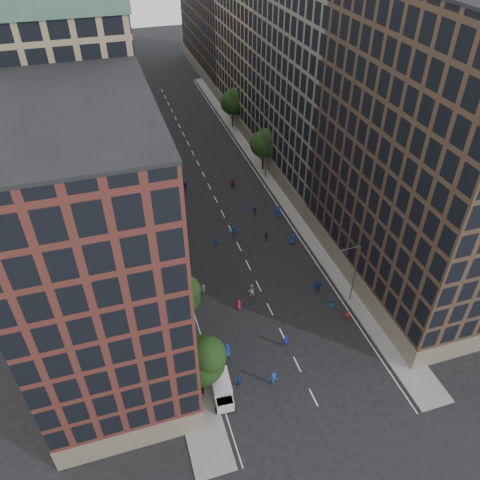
{
  "coord_description": "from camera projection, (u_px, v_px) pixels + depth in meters",
  "views": [
    {
      "loc": [
        -16.12,
        -25.32,
        44.01
      ],
      "look_at": [
        -0.15,
        26.01,
        2.0
      ],
      "focal_mm": 35.0,
      "sensor_mm": 36.0,
      "label": 1
    }
  ],
  "objects": [
    {
      "name": "sidewalk_right",
      "position": [
        268.0,
        170.0,
        88.42
      ],
      "size": [
        4.0,
        105.0,
        0.15
      ],
      "primitive_type": "cube",
      "color": "slate",
      "rests_on": "ground"
    },
    {
      "name": "skater_11",
      "position": [
        233.0,
        232.0,
        71.72
      ],
      "size": [
        1.63,
        0.68,
        1.71
      ],
      "primitive_type": "imported",
      "rotation": [
        0.0,
        0.0,
        3.03
      ],
      "color": "#1654B5",
      "rests_on": "ground"
    },
    {
      "name": "skater_15",
      "position": [
        278.0,
        212.0,
        75.81
      ],
      "size": [
        1.4,
        1.14,
        1.89
      ],
      "primitive_type": "imported",
      "rotation": [
        0.0,
        0.0,
        2.72
      ],
      "color": "#1633B7",
      "rests_on": "ground"
    },
    {
      "name": "bldg_right_c",
      "position": [
        264.0,
        37.0,
        97.01
      ],
      "size": [
        14.0,
        26.0,
        35.0
      ],
      "primitive_type": "cube",
      "color": "#917C5F",
      "rests_on": "ground"
    },
    {
      "name": "skater_4",
      "position": [
        239.0,
        381.0,
        50.6
      ],
      "size": [
        1.02,
        0.75,
        1.61
      ],
      "primitive_type": "imported",
      "rotation": [
        0.0,
        0.0,
        3.57
      ],
      "color": "#12389A",
      "rests_on": "ground"
    },
    {
      "name": "bldg_left_b",
      "position": [
        83.0,
        136.0,
        61.34
      ],
      "size": [
        14.0,
        26.0,
        34.0
      ],
      "primitive_type": "cube",
      "color": "#917C5F",
      "rests_on": "ground"
    },
    {
      "name": "skater_10",
      "position": [
        266.0,
        236.0,
        70.94
      ],
      "size": [
        1.02,
        0.74,
        1.61
      ],
      "primitive_type": "imported",
      "rotation": [
        0.0,
        0.0,
        3.56
      ],
      "color": "#1E611D",
      "rests_on": "ground"
    },
    {
      "name": "bldg_right_a",
      "position": [
        424.0,
        158.0,
        54.57
      ],
      "size": [
        14.0,
        30.0,
        36.0
      ],
      "primitive_type": "cube",
      "color": "#433024",
      "rests_on": "ground"
    },
    {
      "name": "bldg_right_d",
      "position": [
        222.0,
        15.0,
        123.38
      ],
      "size": [
        14.0,
        40.0,
        30.0
      ],
      "primitive_type": "cube",
      "color": "#433024",
      "rests_on": "ground"
    },
    {
      "name": "tree_right_b",
      "position": [
        233.0,
        101.0,
        99.97
      ],
      "size": [
        5.2,
        5.2,
        8.83
      ],
      "color": "black",
      "rests_on": "ground"
    },
    {
      "name": "sidewalk_left",
      "position": [
        140.0,
        190.0,
        82.81
      ],
      "size": [
        4.0,
        105.0,
        0.15
      ],
      "primitive_type": "cube",
      "color": "slate",
      "rests_on": "ground"
    },
    {
      "name": "tree_left_5",
      "position": [
        126.0,
        107.0,
        97.91
      ],
      "size": [
        4.8,
        4.8,
        8.33
      ],
      "color": "black",
      "rests_on": "ground"
    },
    {
      "name": "skater_2",
      "position": [
        331.0,
        305.0,
        59.58
      ],
      "size": [
        0.9,
        0.77,
        1.62
      ],
      "primitive_type": "imported",
      "rotation": [
        0.0,
        0.0,
        3.36
      ],
      "color": "blue",
      "rests_on": "ground"
    },
    {
      "name": "skater_7",
      "position": [
        347.0,
        315.0,
        58.15
      ],
      "size": [
        0.68,
        0.56,
        1.58
      ],
      "primitive_type": "imported",
      "rotation": [
        0.0,
        0.0,
        2.77
      ],
      "color": "#A5211B",
      "rests_on": "ground"
    },
    {
      "name": "skater_17",
      "position": [
        232.0,
        184.0,
        82.83
      ],
      "size": [
        1.69,
        0.61,
        1.8
      ],
      "primitive_type": "imported",
      "rotation": [
        0.0,
        0.0,
        3.19
      ],
      "color": "maroon",
      "rests_on": "ground"
    },
    {
      "name": "tree_left_1",
      "position": [
        182.0,
        294.0,
        54.35
      ],
      "size": [
        4.8,
        4.8,
        8.21
      ],
      "color": "black",
      "rests_on": "ground"
    },
    {
      "name": "skater_13",
      "position": [
        216.0,
        243.0,
        69.6
      ],
      "size": [
        0.66,
        0.48,
        1.68
      ],
      "primitive_type": "imported",
      "rotation": [
        0.0,
        0.0,
        3.28
      ],
      "color": "#143BA9",
      "rests_on": "ground"
    },
    {
      "name": "tree_left_2",
      "position": [
        164.0,
        230.0,
        62.87
      ],
      "size": [
        5.6,
        5.6,
        9.45
      ],
      "color": "black",
      "rests_on": "ground"
    },
    {
      "name": "skater_9",
      "position": [
        203.0,
        290.0,
        61.6
      ],
      "size": [
        1.18,
        0.79,
        1.7
      ],
      "primitive_type": "imported",
      "rotation": [
        0.0,
        0.0,
        3.3
      ],
      "color": "#3A3A3E",
      "rests_on": "ground"
    },
    {
      "name": "ground",
      "position": [
        217.0,
        201.0,
        80.02
      ],
      "size": [
        240.0,
        240.0,
        0.0
      ],
      "primitive_type": "plane",
      "color": "black",
      "rests_on": "ground"
    },
    {
      "name": "skater_5",
      "position": [
        318.0,
        286.0,
        62.16
      ],
      "size": [
        1.65,
        0.7,
        1.73
      ],
      "primitive_type": "imported",
      "rotation": [
        0.0,
        0.0,
        3.02
      ],
      "color": "navy",
      "rests_on": "ground"
    },
    {
      "name": "tree_left_0",
      "position": [
        202.0,
        359.0,
        46.57
      ],
      "size": [
        5.2,
        5.2,
        8.83
      ],
      "color": "black",
      "rests_on": "ground"
    },
    {
      "name": "tree_left_4",
      "position": [
        135.0,
        138.0,
        85.61
      ],
      "size": [
        5.4,
        5.4,
        9.08
      ],
      "color": "black",
      "rests_on": "ground"
    },
    {
      "name": "skater_8",
      "position": [
        251.0,
        291.0,
        61.38
      ],
      "size": [
        0.94,
        0.74,
        1.88
      ],
      "primitive_type": "imported",
      "rotation": [
        0.0,
        0.0,
        3.17
      ],
      "color": "silver",
      "rests_on": "ground"
    },
    {
      "name": "skater_3",
      "position": [
        273.0,
        379.0,
        50.76
      ],
      "size": [
        1.26,
        0.94,
        1.74
      ],
      "primitive_type": "imported",
      "rotation": [
        0.0,
        0.0,
        2.85
      ],
      "color": "#143CA9",
      "rests_on": "ground"
    },
    {
      "name": "skater_14",
      "position": [
        254.0,
        211.0,
        76.27
      ],
      "size": [
        0.91,
        0.8,
        1.59
      ],
      "primitive_type": "imported",
      "rotation": [
        0.0,
        0.0,
        2.85
      ],
      "color": "#1425A9",
      "rests_on": "ground"
    },
    {
      "name": "bldg_right_b",
      "position": [
        318.0,
        86.0,
        77.31
      ],
      "size": [
        14.0,
        28.0,
        33.0
      ],
      "primitive_type": "cube",
      "color": "#696257",
      "rests_on": "ground"
    },
    {
      "name": "streetlamp_far",
      "position": [
        265.0,
        152.0,
        83.02
      ],
      "size": [
        2.64,
        0.22,
        9.06
      ],
      "color": "#595B60",
      "rests_on": "ground"
    },
    {
      "name": "tree_right_a",
      "position": [
        265.0,
        142.0,
        85.12
      ],
      "size": [
        5.0,
        5.0,
        8.39
      ],
      "color": "black",
      "rests_on": "ground"
    },
    {
      "name": "skater_12",
      "position": [
        293.0,
        239.0,
        70.23
      ],
      "size": [
        0.93,
        0.69,
        1.74
      ],
      "primitive_type": "imported",
      "rotation": [
        0.0,
        0.0,
        3.31
      ],
      "color": "#1330A0",
      "rests_on": "ground"
    },
    {
      "name": "tree_left_3",
      "position": [
        148.0,
        182.0,
        73.75
      ],
      "size": [
        5.0,
        5.0,
        8.58
      ],
      "color": "black",
      "rests_on": "ground"
    },
    {
      "name": "bldg_left_d",
      "position": [
        74.0,
        46.0,
        97.32
      ],
      "size": [
        14.0,
        28.0,
        32.0
      ],
      "primitive_type": "cube",
      "color": "#2C231D",
      "rests_on": "ground"
    },
    {
      "name": "cargo_van",
      "position": [
        222.0,
        389.0,
        49.33
      ],
      "size": [
        2.38,
        4.5,
        2.32
      ],
      "rotation": [
        0.0,
        0.0,
        -0.08
      ],
      "color": "silver",
      "rests_on": "ground"
    },
    {
      "name": "bldg_left_a",
      "position": [
        98.0,
        261.0,
        44.52
      ],
      "size": [
        14.0,
        22.0,
        30.0
      ],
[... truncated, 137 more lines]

